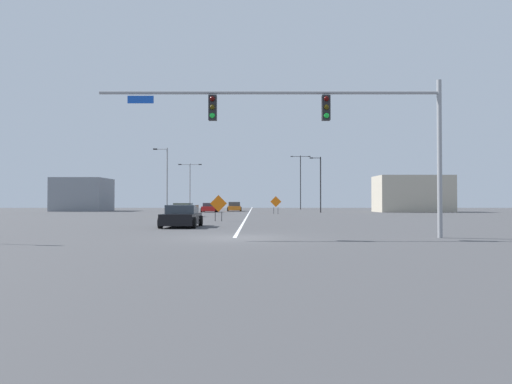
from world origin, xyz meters
TOP-DOWN VIEW (x-y plane):
  - ground at (0.00, 0.00)m, footprint 169.88×169.88m
  - road_centre_stripe at (0.00, 47.19)m, footprint 0.16×94.38m
  - traffic_signal_assembly at (3.63, -0.01)m, footprint 14.42×0.44m
  - street_lamp_far_right at (9.39, 42.83)m, footprint 1.53×0.24m
  - street_lamp_near_right at (-8.81, 49.33)m, footprint 3.43×0.24m
  - street_lamp_mid_left at (-9.44, 34.24)m, footprint 1.68×0.24m
  - street_lamp_far_left at (8.94, 65.06)m, footprint 3.60×0.24m
  - construction_sign_left_shoulder at (-1.96, 16.06)m, footprint 1.29×0.14m
  - construction_sign_right_shoulder at (3.23, 35.43)m, footprint 1.30×0.06m
  - car_orange_near at (-2.37, 50.98)m, footprint 2.31×4.33m
  - car_black_approaching at (-3.51, 8.14)m, footprint 2.14×4.17m
  - car_yellow_passing at (-6.25, 26.26)m, footprint 2.21×3.97m
  - car_red_mid at (-5.51, 45.22)m, footprint 2.11×3.97m
  - roadside_building_west at (-25.52, 51.91)m, footprint 7.45×7.48m
  - roadside_building_east at (22.68, 45.71)m, footprint 10.00×5.79m

SIDE VIEW (x-z plane):
  - ground at x=0.00m, z-range 0.00..0.00m
  - road_centre_stripe at x=0.00m, z-range 0.00..0.01m
  - car_black_approaching at x=-3.51m, z-range -0.04..1.26m
  - car_red_mid at x=-5.51m, z-range -0.02..1.25m
  - car_yellow_passing at x=-6.25m, z-range -0.04..1.29m
  - car_orange_near at x=-2.37m, z-range -0.06..1.33m
  - construction_sign_left_shoulder at x=-1.96m, z-range 0.26..2.26m
  - construction_sign_right_shoulder at x=3.23m, z-range 0.29..2.40m
  - roadside_building_west at x=-25.52m, z-range 0.00..4.99m
  - roadside_building_east at x=22.68m, z-range 0.00..5.03m
  - street_lamp_far_right at x=9.39m, z-range 0.38..7.80m
  - street_lamp_mid_left at x=-9.44m, z-range 0.40..8.05m
  - street_lamp_near_right at x=-8.81m, z-range 0.72..7.77m
  - traffic_signal_assembly at x=3.63m, z-range 1.69..8.34m
  - street_lamp_far_left at x=8.94m, z-range 0.79..10.51m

